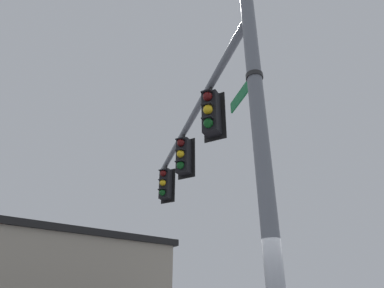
# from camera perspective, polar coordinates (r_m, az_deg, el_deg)

# --- Properties ---
(signal_pole) EXTENTS (0.25, 0.25, 7.16)m
(signal_pole) POSITION_cam_1_polar(r_m,az_deg,el_deg) (5.16, 11.67, -3.31)
(signal_pole) COLOR slate
(signal_pole) RESTS_ON ground
(mast_arm) EXTENTS (5.44, 5.53, 0.17)m
(mast_arm) POSITION_cam_1_polar(r_m,az_deg,el_deg) (9.65, -0.13, 4.04)
(mast_arm) COLOR slate
(traffic_light_nearest_pole) EXTENTS (0.54, 0.49, 1.31)m
(traffic_light_nearest_pole) POSITION_cam_1_polar(r_m,az_deg,el_deg) (7.88, 3.17, 5.15)
(traffic_light_nearest_pole) COLOR black
(traffic_light_mid_inner) EXTENTS (0.54, 0.49, 1.31)m
(traffic_light_mid_inner) POSITION_cam_1_polar(r_m,az_deg,el_deg) (9.91, -1.42, -1.98)
(traffic_light_mid_inner) COLOR black
(traffic_light_mid_outer) EXTENTS (0.54, 0.49, 1.31)m
(traffic_light_mid_outer) POSITION_cam_1_polar(r_m,az_deg,el_deg) (12.09, -4.42, -6.61)
(traffic_light_mid_outer) COLOR black
(street_name_sign) EXTENTS (0.87, 0.88, 0.22)m
(street_name_sign) POSITION_cam_1_polar(r_m,az_deg,el_deg) (6.16, 9.14, 9.39)
(street_name_sign) COLOR #147238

